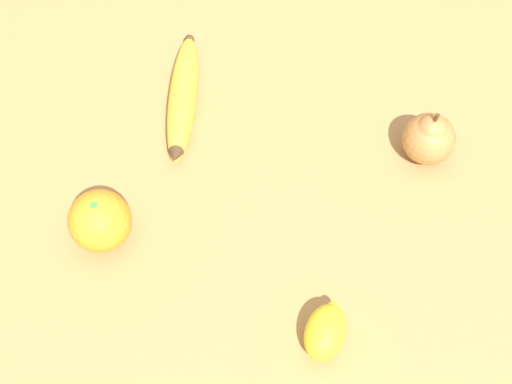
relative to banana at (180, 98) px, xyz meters
name	(u,v)px	position (x,y,z in m)	size (l,w,h in m)	color
ground_plane	(253,158)	(-0.09, -0.10, -0.02)	(3.00, 3.00, 0.00)	#A87A47
banana	(180,98)	(0.00, 0.00, 0.00)	(0.23, 0.05, 0.04)	gold
orange	(97,221)	(-0.21, 0.09, 0.02)	(0.08, 0.08, 0.08)	orange
pear	(427,137)	(-0.08, -0.33, 0.02)	(0.07, 0.07, 0.09)	#B2753D
lemon	(322,332)	(-0.34, -0.18, 0.00)	(0.08, 0.07, 0.05)	yellow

